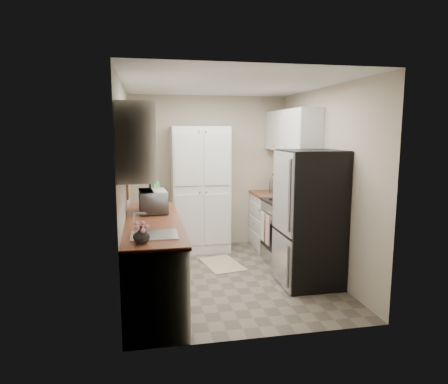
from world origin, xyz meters
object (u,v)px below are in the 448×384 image
object	(u,v)px
wine_bottle	(150,196)
refrigerator	(310,218)
electric_range	(289,232)
pantry_cabinet	(200,189)
microwave	(154,201)
toaster_oven	(280,186)

from	to	relation	value
wine_bottle	refrigerator	bearing A→B (deg)	-21.22
electric_range	wine_bottle	distance (m)	2.07
pantry_cabinet	refrigerator	bearing A→B (deg)	-56.54
microwave	wine_bottle	size ratio (longest dim) A/B	1.58
electric_range	toaster_oven	world-z (taller)	toaster_oven
refrigerator	electric_range	bearing A→B (deg)	87.52
refrigerator	microwave	world-z (taller)	refrigerator
microwave	refrigerator	bearing A→B (deg)	-106.36
refrigerator	toaster_oven	bearing A→B (deg)	84.50
electric_range	wine_bottle	bearing A→B (deg)	-178.67
pantry_cabinet	wine_bottle	size ratio (longest dim) A/B	6.30
pantry_cabinet	refrigerator	xyz separation A→B (m)	(1.14, -1.73, -0.15)
electric_range	toaster_oven	distance (m)	0.95
toaster_oven	pantry_cabinet	bearing A→B (deg)	-167.22
wine_bottle	microwave	bearing A→B (deg)	-83.98
refrigerator	toaster_oven	world-z (taller)	refrigerator
refrigerator	wine_bottle	xyz separation A→B (m)	(-1.94, 0.75, 0.23)
refrigerator	toaster_oven	xyz separation A→B (m)	(0.15, 1.56, 0.19)
pantry_cabinet	refrigerator	world-z (taller)	pantry_cabinet
electric_range	wine_bottle	xyz separation A→B (m)	(-1.98, -0.05, 0.60)
refrigerator	microwave	bearing A→B (deg)	167.48
pantry_cabinet	wine_bottle	distance (m)	1.26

